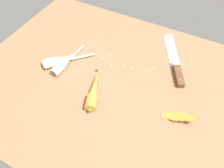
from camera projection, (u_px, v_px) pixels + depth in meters
The scene contains 8 objects.
ground_plane at pixel (114, 86), 88.42cm from camera, with size 120.00×90.00×4.00cm, color brown.
chefs_knife at pixel (173, 56), 95.54cm from camera, with size 18.55×32.54×4.18cm.
whole_carrot at pixel (93, 91), 81.62cm from camera, with size 9.94×20.45×4.20cm.
parsnip_front at pixel (64, 63), 90.90cm from camera, with size 4.80×21.43×4.00cm.
parsnip_mid_left at pixel (60, 61), 91.78cm from camera, with size 16.21×17.50×4.00cm.
parsnip_mid_right at pixel (60, 60), 91.98cm from camera, with size 17.88×17.93×4.00cm.
carrot_slice_stack at pixel (177, 117), 75.52cm from camera, with size 11.44×4.78×3.81cm.
mince_crumbs at pixel (124, 65), 92.59cm from camera, with size 24.02×7.97×0.88cm.
Camera 1 is at (23.66, -47.96, 68.42)cm, focal length 33.68 mm.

